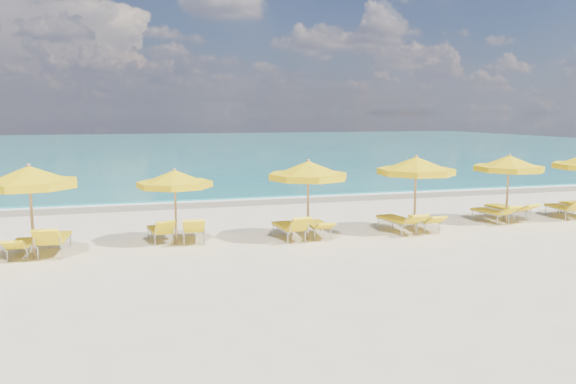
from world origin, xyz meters
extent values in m
plane|color=beige|center=(0.00, 0.00, 0.00)|extent=(120.00, 120.00, 0.00)
cube|color=#157775|center=(0.00, 48.00, 0.00)|extent=(120.00, 80.00, 0.30)
cube|color=tan|center=(0.00, 7.40, 0.00)|extent=(120.00, 2.60, 0.01)
cube|color=white|center=(0.00, 8.20, 0.00)|extent=(120.00, 1.20, 0.03)
cube|color=white|center=(-6.00, 17.00, 0.00)|extent=(14.00, 0.36, 0.05)
cube|color=white|center=(8.00, 24.00, 0.00)|extent=(18.00, 0.30, 0.05)
cylinder|color=tan|center=(-7.54, -0.56, 1.20)|extent=(0.07, 0.07, 2.41)
cone|color=yellow|center=(-7.54, -0.56, 2.21)|extent=(3.07, 3.07, 0.48)
cylinder|color=yellow|center=(-7.54, -0.56, 1.98)|extent=(3.10, 3.10, 0.19)
sphere|color=tan|center=(-7.54, -0.56, 2.46)|extent=(0.11, 0.11, 0.11)
cylinder|color=tan|center=(-3.79, 0.19, 1.06)|extent=(0.07, 0.07, 2.13)
cone|color=yellow|center=(-3.79, 0.19, 1.96)|extent=(2.50, 2.50, 0.43)
cylinder|color=yellow|center=(-3.79, 0.19, 1.75)|extent=(2.52, 2.52, 0.17)
sphere|color=tan|center=(-3.79, 0.19, 2.17)|extent=(0.09, 0.09, 0.09)
cylinder|color=tan|center=(0.09, -0.37, 1.17)|extent=(0.07, 0.07, 2.34)
cone|color=yellow|center=(0.09, -0.37, 2.15)|extent=(2.50, 2.50, 0.47)
cylinder|color=yellow|center=(0.09, -0.37, 1.92)|extent=(2.53, 2.53, 0.19)
sphere|color=tan|center=(0.09, -0.37, 2.39)|extent=(0.10, 0.10, 0.10)
cylinder|color=tan|center=(3.69, -0.35, 1.19)|extent=(0.07, 0.07, 2.39)
cone|color=yellow|center=(3.69, -0.35, 2.19)|extent=(3.09, 3.09, 0.48)
cylinder|color=yellow|center=(3.69, -0.35, 1.96)|extent=(3.12, 3.12, 0.19)
sphere|color=tan|center=(3.69, -0.35, 2.44)|extent=(0.11, 0.11, 0.11)
cylinder|color=tan|center=(7.59, 0.27, 1.15)|extent=(0.07, 0.07, 2.31)
cone|color=yellow|center=(7.59, 0.27, 2.12)|extent=(3.12, 3.12, 0.46)
cylinder|color=yellow|center=(7.59, 0.27, 1.90)|extent=(3.15, 3.15, 0.18)
sphere|color=tan|center=(7.59, 0.27, 2.36)|extent=(0.10, 0.10, 0.10)
cube|color=yellow|center=(-7.89, -0.08, 0.33)|extent=(0.59, 1.19, 0.07)
cube|color=yellow|center=(-7.94, -0.90, 0.47)|extent=(0.55, 0.54, 0.33)
cube|color=yellow|center=(-7.07, -0.05, 0.42)|extent=(0.75, 1.49, 0.09)
cube|color=yellow|center=(-7.14, -1.01, 0.65)|extent=(0.68, 0.60, 0.53)
cube|color=yellow|center=(-4.25, 0.64, 0.35)|extent=(0.70, 1.27, 0.07)
cube|color=yellow|center=(-4.13, -0.15, 0.55)|extent=(0.59, 0.52, 0.46)
cube|color=yellow|center=(-3.25, 0.54, 0.40)|extent=(0.75, 1.45, 0.09)
cube|color=yellow|center=(-3.33, -0.41, 0.61)|extent=(0.67, 0.63, 0.47)
cube|color=yellow|center=(-0.45, -0.11, 0.38)|extent=(0.73, 1.39, 0.08)
cube|color=yellow|center=(-0.36, -0.99, 0.60)|extent=(0.65, 0.57, 0.49)
cube|color=yellow|center=(0.56, 0.11, 0.35)|extent=(0.61, 1.24, 0.07)
cube|color=yellow|center=(0.51, -0.75, 0.46)|extent=(0.57, 0.59, 0.29)
cube|color=yellow|center=(3.20, -0.05, 0.40)|extent=(0.83, 1.47, 0.09)
cube|color=yellow|center=(3.34, -1.02, 0.57)|extent=(0.71, 0.70, 0.40)
cube|color=yellow|center=(4.22, 0.00, 0.35)|extent=(0.60, 1.24, 0.07)
cube|color=yellow|center=(4.17, -0.85, 0.48)|extent=(0.57, 0.57, 0.32)
cube|color=yellow|center=(7.12, 0.56, 0.37)|extent=(0.78, 1.36, 0.08)
cube|color=yellow|center=(7.28, -0.31, 0.53)|extent=(0.66, 0.64, 0.39)
cube|color=yellow|center=(8.02, 0.91, 0.40)|extent=(0.86, 1.47, 0.09)
cube|color=yellow|center=(8.20, -0.06, 0.54)|extent=(0.72, 0.73, 0.34)
cube|color=yellow|center=(10.20, 0.58, 0.37)|extent=(0.72, 1.34, 0.08)
camera|label=1|loc=(-5.06, -16.21, 3.80)|focal=35.00mm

